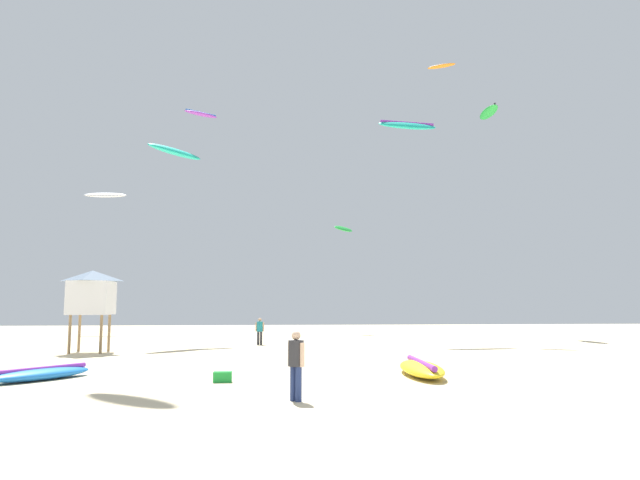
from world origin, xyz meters
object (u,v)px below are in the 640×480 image
(kite_aloft_3, at_px, (489,112))
(kite_aloft_8, at_px, (407,125))
(kite_aloft_4, at_px, (343,229))
(kite_grounded_mid, at_px, (421,368))
(lifeguard_tower, at_px, (92,292))
(kite_grounded_near, at_px, (39,374))
(person_foreground, at_px, (296,360))
(kite_aloft_2, at_px, (175,152))
(kite_aloft_1, at_px, (441,66))
(kite_aloft_0, at_px, (105,195))
(person_left, at_px, (260,329))
(kite_aloft_6, at_px, (201,114))
(cooler_box, at_px, (223,377))

(kite_aloft_3, relative_size, kite_aloft_8, 0.86)
(kite_aloft_4, height_order, kite_aloft_8, kite_aloft_8)
(kite_grounded_mid, bearing_deg, lifeguard_tower, 141.68)
(lifeguard_tower, bearing_deg, kite_grounded_near, -81.28)
(person_foreground, bearing_deg, kite_aloft_2, 67.35)
(kite_grounded_near, height_order, kite_aloft_1, kite_aloft_1)
(kite_grounded_near, relative_size, kite_aloft_8, 0.78)
(kite_aloft_0, distance_m, kite_aloft_3, 34.44)
(person_left, distance_m, kite_grounded_mid, 17.01)
(person_left, xyz_separation_m, kite_aloft_6, (-4.45, 5.42, 15.20))
(kite_grounded_near, relative_size, cooler_box, 6.13)
(kite_aloft_3, distance_m, kite_aloft_8, 12.02)
(kite_aloft_3, xyz_separation_m, kite_aloft_8, (-8.96, -7.10, -3.72))
(kite_aloft_4, bearing_deg, person_foreground, -99.83)
(kite_aloft_1, xyz_separation_m, kite_aloft_4, (-6.24, 9.61, -11.29))
(person_foreground, bearing_deg, cooler_box, 79.55)
(kite_aloft_4, bearing_deg, kite_aloft_2, -135.24)
(person_left, xyz_separation_m, kite_aloft_0, (-14.03, 16.77, 11.27))
(kite_aloft_3, height_order, kite_aloft_6, kite_aloft_3)
(kite_aloft_1, distance_m, kite_aloft_2, 21.05)
(kite_aloft_0, height_order, kite_aloft_2, kite_aloft_2)
(kite_grounded_near, bearing_deg, kite_aloft_8, 48.56)
(kite_aloft_1, bearing_deg, lifeguard_tower, -155.01)
(kite_aloft_1, height_order, kite_aloft_8, kite_aloft_1)
(cooler_box, relative_size, kite_aloft_4, 0.22)
(person_left, xyz_separation_m, kite_grounded_near, (-6.84, -16.03, -0.74))
(cooler_box, bearing_deg, kite_aloft_8, 61.07)
(kite_aloft_6, bearing_deg, kite_grounded_near, -96.34)
(kite_aloft_1, bearing_deg, kite_aloft_6, 179.69)
(person_foreground, bearing_deg, kite_aloft_6, 62.84)
(person_left, relative_size, kite_aloft_8, 0.37)
(kite_aloft_3, xyz_separation_m, kite_aloft_6, (-23.63, -4.96, -2.64))
(kite_aloft_4, height_order, kite_aloft_6, kite_aloft_6)
(kite_aloft_2, bearing_deg, kite_aloft_3, 18.40)
(kite_aloft_1, xyz_separation_m, kite_aloft_6, (-17.94, 0.10, -4.34))
(kite_grounded_near, distance_m, kite_aloft_2, 21.89)
(cooler_box, relative_size, kite_aloft_0, 0.15)
(cooler_box, distance_m, kite_aloft_2, 23.21)
(cooler_box, height_order, kite_aloft_0, kite_aloft_0)
(kite_grounded_near, relative_size, kite_aloft_4, 1.35)
(kite_grounded_near, xyz_separation_m, kite_aloft_1, (20.32, 21.36, 20.27))
(lifeguard_tower, bearing_deg, kite_aloft_2, 67.98)
(kite_aloft_8, bearing_deg, kite_aloft_0, 150.92)
(person_left, bearing_deg, kite_grounded_near, -14.42)
(lifeguard_tower, bearing_deg, kite_grounded_mid, -38.32)
(lifeguard_tower, bearing_deg, kite_aloft_8, 23.68)
(cooler_box, bearing_deg, kite_grounded_mid, 8.45)
(cooler_box, bearing_deg, kite_grounded_near, 170.20)
(kite_grounded_mid, relative_size, kite_aloft_2, 1.05)
(person_foreground, height_order, kite_aloft_4, kite_aloft_4)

